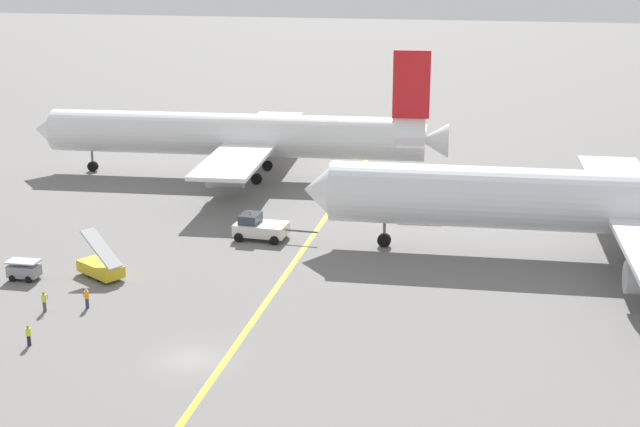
{
  "coord_description": "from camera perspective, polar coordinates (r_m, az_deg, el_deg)",
  "views": [
    {
      "loc": [
        20.59,
        -54.2,
        27.71
      ],
      "look_at": [
        4.3,
        23.52,
        4.0
      ],
      "focal_mm": 50.65,
      "sensor_mm": 36.0,
      "label": 1
    }
  ],
  "objects": [
    {
      "name": "ground_crew_marshaller_foreground",
      "position": [
        68.62,
        -17.94,
        -7.33
      ],
      "size": [
        0.36,
        0.36,
        1.55
      ],
      "color": "black",
      "rests_on": "ground"
    },
    {
      "name": "ground_crew_ramp_agent_by_cones",
      "position": [
        74.33,
        -17.04,
        -5.33
      ],
      "size": [
        0.5,
        0.36,
        1.65
      ],
      "color": "#4C4C51",
      "rests_on": "ground"
    },
    {
      "name": "airliner_being_pushed",
      "position": [
        85.85,
        18.26,
        0.59
      ],
      "size": [
        57.04,
        44.14,
        16.48
      ],
      "color": "white",
      "rests_on": "ground"
    },
    {
      "name": "gse_stair_truck_yellow",
      "position": [
        80.38,
        -13.68,
        -3.26
      ],
      "size": [
        4.89,
        4.04,
        4.06
      ],
      "color": "gold",
      "rests_on": "ground"
    },
    {
      "name": "gse_baggage_cart_near_cluster",
      "position": [
        81.78,
        -18.2,
        -3.41
      ],
      "size": [
        2.75,
        1.63,
        1.71
      ],
      "color": "gray",
      "rests_on": "ground"
    },
    {
      "name": "taxiway_stripe",
      "position": [
        72.24,
        -3.67,
        -5.96
      ],
      "size": [
        0.58,
        120.0,
        0.01
      ],
      "primitive_type": "cube",
      "rotation": [
        0.0,
        0.0,
        -0.0
      ],
      "color": "yellow",
      "rests_on": "ground"
    },
    {
      "name": "airliner_at_gate_left",
      "position": [
        111.77,
        -5.15,
        4.93
      ],
      "size": [
        52.15,
        38.82,
        15.89
      ],
      "color": "white",
      "rests_on": "ground"
    },
    {
      "name": "ground_plane",
      "position": [
        64.26,
        -8.19,
        -9.1
      ],
      "size": [
        600.0,
        600.0,
        0.0
      ],
      "primitive_type": "plane",
      "color": "slate"
    },
    {
      "name": "ground_crew_wing_walker_right",
      "position": [
        74.1,
        -14.52,
        -5.19
      ],
      "size": [
        0.36,
        0.49,
        1.63
      ],
      "color": "#2D3351",
      "rests_on": "ground"
    },
    {
      "name": "pushback_tug",
      "position": [
        88.47,
        -3.84,
        -0.87
      ],
      "size": [
        8.31,
        3.52,
        2.77
      ],
      "color": "white",
      "rests_on": "ground"
    }
  ]
}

